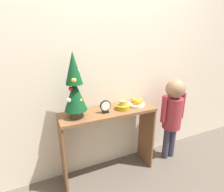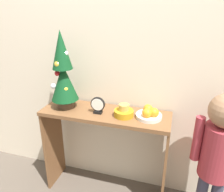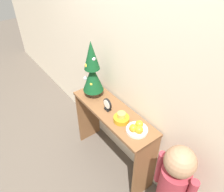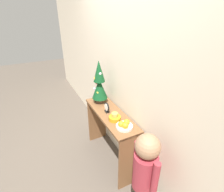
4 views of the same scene
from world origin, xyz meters
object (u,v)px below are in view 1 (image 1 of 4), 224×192
object	(u,v)px
fruit_bowl	(137,103)
singing_bowl	(123,106)
desk_clock	(105,107)
mini_tree	(75,87)
child_figure	(173,110)

from	to	relation	value
fruit_bowl	singing_bowl	bearing A→B (deg)	-172.18
desk_clock	mini_tree	bearing A→B (deg)	174.60
singing_bowl	desk_clock	world-z (taller)	desk_clock
mini_tree	singing_bowl	xyz separation A→B (m)	(0.49, -0.02, -0.26)
mini_tree	singing_bowl	distance (m)	0.55
child_figure	fruit_bowl	bearing A→B (deg)	173.15
child_figure	singing_bowl	bearing A→B (deg)	177.18
fruit_bowl	child_figure	world-z (taller)	child_figure
singing_bowl	desk_clock	size ratio (longest dim) A/B	1.11
fruit_bowl	singing_bowl	world-z (taller)	singing_bowl
mini_tree	fruit_bowl	distance (m)	0.72
mini_tree	child_figure	size ratio (longest dim) A/B	0.58
mini_tree	desk_clock	world-z (taller)	mini_tree
mini_tree	child_figure	xyz separation A→B (m)	(1.16, -0.05, -0.41)
mini_tree	desk_clock	bearing A→B (deg)	-5.40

